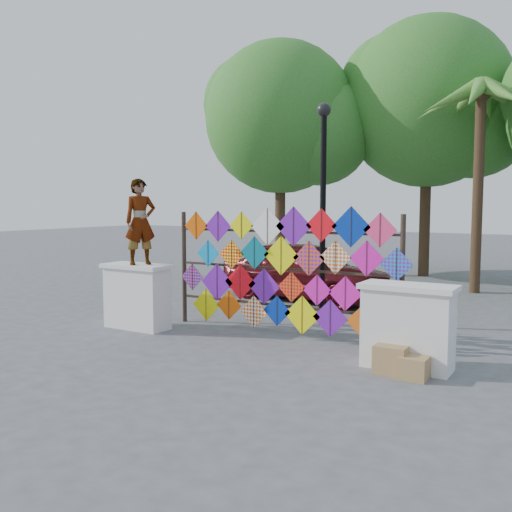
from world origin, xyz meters
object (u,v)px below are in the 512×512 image
(kite_rack, at_px, (283,271))
(sedan, at_px, (304,270))
(lamppost, at_px, (323,193))
(vendor_woman, at_px, (140,222))

(kite_rack, distance_m, sedan, 4.12)
(sedan, height_order, lamppost, lamppost)
(kite_rack, xyz_separation_m, lamppost, (0.21, 1.27, 1.47))
(sedan, xyz_separation_m, lamppost, (1.66, -2.56, 1.93))
(vendor_woman, height_order, lamppost, lamppost)
(vendor_woman, relative_size, lamppost, 0.38)
(kite_rack, relative_size, sedan, 1.10)
(kite_rack, relative_size, lamppost, 1.11)
(sedan, bearing_deg, kite_rack, -152.56)
(kite_rack, relative_size, vendor_woman, 2.95)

